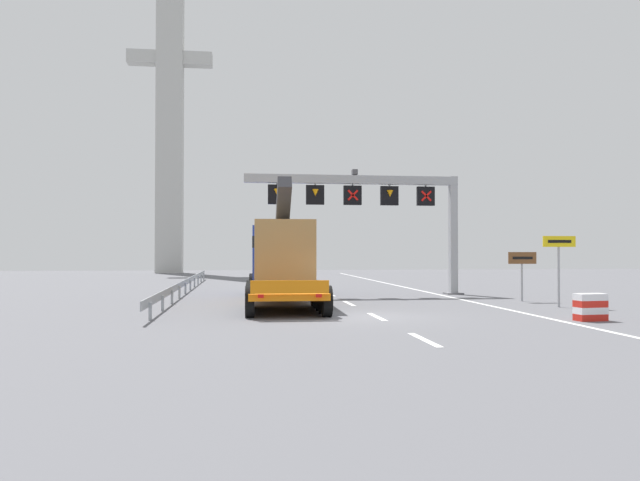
% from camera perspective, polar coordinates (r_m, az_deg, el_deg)
% --- Properties ---
extents(ground, '(112.00, 112.00, 0.00)m').
position_cam_1_polar(ground, '(22.07, 3.87, -7.00)').
color(ground, '#5B5B60').
extents(lane_markings, '(0.20, 53.73, 0.01)m').
position_cam_1_polar(lane_markings, '(41.44, -0.70, -4.21)').
color(lane_markings, silver).
rests_on(lane_markings, ground).
extents(edge_line_right, '(0.20, 63.00, 0.01)m').
position_cam_1_polar(edge_line_right, '(35.20, 10.05, -4.75)').
color(edge_line_right, silver).
rests_on(edge_line_right, ground).
extents(overhead_lane_gantry, '(11.72, 0.90, 6.66)m').
position_cam_1_polar(overhead_lane_gantry, '(33.11, 5.17, 3.94)').
color(overhead_lane_gantry, '#9EA0A5').
rests_on(overhead_lane_gantry, ground).
extents(heavy_haul_truck_orange, '(3.23, 14.10, 5.30)m').
position_cam_1_polar(heavy_haul_truck_orange, '(29.03, -3.73, -1.64)').
color(heavy_haul_truck_orange, orange).
rests_on(heavy_haul_truck_orange, ground).
extents(exit_sign_yellow, '(1.41, 0.15, 2.94)m').
position_cam_1_polar(exit_sign_yellow, '(27.30, 21.20, -1.20)').
color(exit_sign_yellow, '#9EA0A5').
rests_on(exit_sign_yellow, ground).
extents(tourist_info_sign_brown, '(1.35, 0.15, 2.28)m').
position_cam_1_polar(tourist_info_sign_brown, '(29.99, 18.17, -2.09)').
color(tourist_info_sign_brown, '#9EA0A5').
rests_on(tourist_info_sign_brown, ground).
extents(crash_barrier_striped, '(1.05, 0.60, 0.90)m').
position_cam_1_polar(crash_barrier_striped, '(22.45, 23.70, -5.66)').
color(crash_barrier_striped, red).
rests_on(crash_barrier_striped, ground).
extents(guardrail_left, '(0.13, 32.34, 0.76)m').
position_cam_1_polar(guardrail_left, '(35.89, -12.17, -3.78)').
color(guardrail_left, '#999EA3').
rests_on(guardrail_left, ground).
extents(bridge_pylon_distant, '(9.00, 2.00, 37.38)m').
position_cam_1_polar(bridge_pylon_distant, '(70.28, -13.68, 12.80)').
color(bridge_pylon_distant, '#B7B7B2').
rests_on(bridge_pylon_distant, ground).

